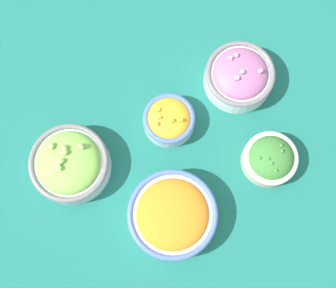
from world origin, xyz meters
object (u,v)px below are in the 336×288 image
bowl_red_onion (239,76)px  bowl_broccoli (270,159)px  bowl_squash (169,120)px  bowl_lettuce (70,164)px  bowl_carrots (172,215)px

bowl_red_onion → bowl_broccoli: size_ratio=1.31×
bowl_squash → bowl_lettuce: bearing=-6.9°
bowl_squash → bowl_lettuce: 0.23m
bowl_red_onion → bowl_carrots: (0.28, 0.17, 0.00)m
bowl_squash → bowl_red_onion: 0.18m
bowl_carrots → bowl_broccoli: 0.23m
bowl_red_onion → bowl_carrots: size_ratio=0.82×
bowl_carrots → bowl_lettuce: bearing=-58.3°
bowl_squash → bowl_broccoli: bearing=126.0°
bowl_red_onion → bowl_broccoli: bearing=76.1°
bowl_red_onion → bowl_broccoli: 0.19m
bowl_squash → bowl_red_onion: size_ratio=0.74×
bowl_broccoli → bowl_lettuce: bearing=-30.5°
bowl_carrots → bowl_broccoli: bowl_carrots is taller
bowl_red_onion → bowl_carrots: 0.33m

